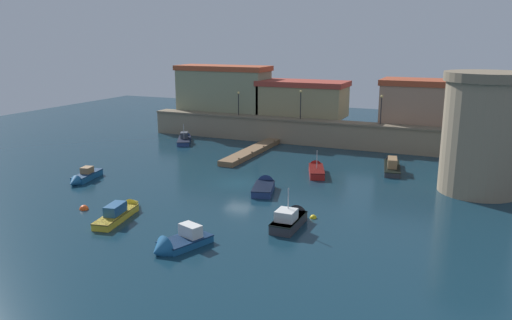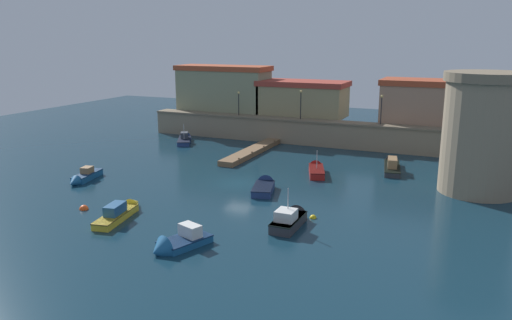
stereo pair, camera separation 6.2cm
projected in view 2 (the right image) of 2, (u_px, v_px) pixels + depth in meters
ground_plane at (239, 183)px, 48.20m from camera, size 114.20×114.20×0.00m
quay_wall at (306, 132)px, 65.72m from camera, size 44.29×2.49×3.22m
old_town_backdrop at (304, 95)px, 68.76m from camera, size 40.21×6.01×6.63m
fortress_tower at (483, 133)px, 44.23m from camera, size 7.28×7.28×10.67m
pier_dock at (252, 151)px, 60.42m from camera, size 1.83×14.00×0.70m
quay_lamp_0 at (239, 99)px, 68.62m from camera, size 0.32×0.32×3.19m
quay_lamp_1 at (301, 100)px, 65.07m from camera, size 0.32×0.32×3.74m
quay_lamp_2 at (381, 105)px, 61.07m from camera, size 0.32×0.32×3.58m
moored_boat_0 at (291, 218)px, 37.43m from camera, size 1.64×4.97×3.41m
moored_boat_1 at (316, 169)px, 51.87m from camera, size 3.14×5.57×2.86m
moored_boat_2 at (392, 165)px, 53.46m from camera, size 2.73×7.40×1.92m
moored_boat_3 at (185, 139)px, 67.61m from camera, size 4.26×6.18×3.01m
moored_boat_4 at (121, 211)px, 39.24m from camera, size 2.49×6.46×1.66m
moored_boat_5 at (84, 177)px, 48.97m from camera, size 2.14×5.08×1.49m
moored_boat_6 at (264, 186)px, 46.10m from camera, size 2.91×5.09×1.60m
moored_boat_7 at (176, 243)px, 33.23m from camera, size 3.20×4.67×1.98m
mooring_buoy_0 at (84, 209)px, 40.90m from camera, size 0.72×0.72×0.72m
mooring_buoy_1 at (313, 218)px, 38.93m from camera, size 0.52×0.52×0.52m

